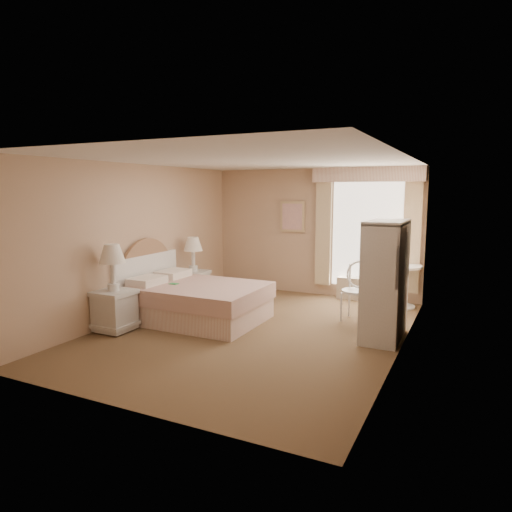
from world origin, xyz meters
The scene contains 9 objects.
room centered at (0.00, 0.00, 1.25)m, with size 4.21×5.51×2.51m.
window centered at (1.05, 2.65, 1.34)m, with size 2.05×0.22×2.51m.
framed_art centered at (-0.45, 2.71, 1.55)m, with size 0.52×0.04×0.62m.
bed centered at (-1.13, 0.11, 0.33)m, with size 2.07×1.56×1.38m.
nightstand_near centered at (-1.84, -0.91, 0.48)m, with size 0.53×0.53×1.28m.
nightstand_far centered at (-1.84, 1.19, 0.45)m, with size 0.49×0.49×1.19m.
round_table centered at (1.75, 2.40, 0.51)m, with size 0.72×0.72×0.76m.
cafe_chair centered at (1.25, 1.26, 0.55)m, with size 0.50×0.50×0.95m.
armoire centered at (1.81, 0.49, 0.69)m, with size 0.50×1.00×1.67m.
Camera 1 is at (2.90, -5.90, 2.07)m, focal length 32.00 mm.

